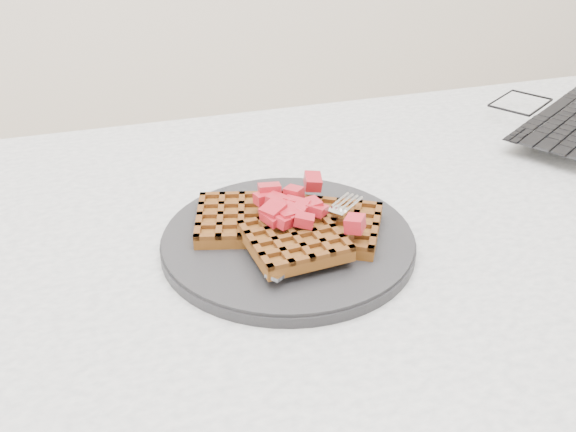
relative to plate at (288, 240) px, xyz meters
The scene contains 6 objects.
table 0.17m from the plate, ahead, with size 1.20×0.80×0.75m.
plate is the anchor object (origin of this frame).
waffles 0.02m from the plate, 87.49° to the right, with size 0.23×0.19×0.03m.
strawberry_pile 0.05m from the plate, 26.57° to the right, with size 0.15×0.15×0.02m, color maroon, non-canonical shape.
fork 0.05m from the plate, 45.69° to the right, with size 0.02×0.18×0.02m, color silver, non-canonical shape.
laptop 0.57m from the plate, 20.76° to the left, with size 0.39×0.37×0.22m.
Camera 1 is at (-0.29, -0.60, 1.15)m, focal length 40.00 mm.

